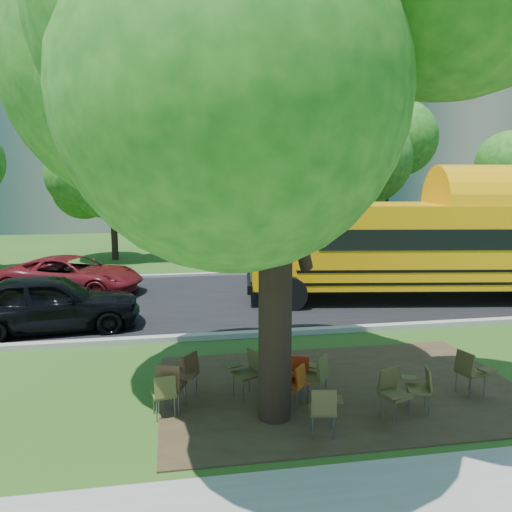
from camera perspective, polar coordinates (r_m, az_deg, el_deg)
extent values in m
plane|color=#214716|center=(10.45, 3.39, -14.25)|extent=(160.00, 160.00, 0.00)
cube|color=#382819|center=(10.27, 9.67, -14.72)|extent=(7.00, 4.50, 0.03)
cube|color=black|center=(17.00, -1.95, -4.89)|extent=(80.00, 8.00, 0.04)
cube|color=gray|center=(13.18, 0.42, -8.86)|extent=(80.00, 0.25, 0.14)
cube|color=gray|center=(20.96, -3.46, -2.06)|extent=(80.00, 0.25, 0.14)
cube|color=slate|center=(46.22, -17.58, 17.30)|extent=(38.00, 16.00, 22.00)
cube|color=gray|center=(54.74, 20.02, 17.43)|extent=(30.00, 16.00, 25.00)
cylinder|color=black|center=(25.61, -15.93, 3.45)|extent=(0.32, 0.32, 3.50)
sphere|color=#165513|center=(25.49, -16.18, 8.98)|extent=(4.80, 4.80, 4.80)
cylinder|color=black|center=(25.55, 13.94, 4.31)|extent=(0.38, 0.38, 4.20)
sphere|color=#165513|center=(25.48, 14.20, 10.91)|extent=(5.60, 5.60, 5.60)
cylinder|color=black|center=(8.25, 2.22, -2.72)|extent=(0.56, 0.56, 4.91)
sphere|color=#165513|center=(8.27, 2.39, 22.00)|extent=(7.20, 7.20, 7.20)
cube|color=orange|center=(18.10, 23.33, 1.32)|extent=(12.12, 4.40, 2.64)
cube|color=black|center=(18.20, 24.31, 2.24)|extent=(11.49, 4.35, 0.65)
cube|color=orange|center=(16.62, 1.93, -1.48)|extent=(1.73, 2.55, 1.02)
cube|color=black|center=(18.19, 23.19, -0.78)|extent=(12.15, 4.44, 0.09)
cube|color=black|center=(18.26, 23.11, -2.01)|extent=(12.15, 4.44, 0.09)
cylinder|color=black|center=(15.46, 3.91, -4.36)|extent=(1.11, 0.48, 1.08)
cylinder|color=black|center=(18.08, 3.16, -2.36)|extent=(1.11, 0.48, 1.08)
cube|color=brown|center=(9.10, -10.49, -15.28)|extent=(0.44, 0.43, 0.05)
cube|color=brown|center=(8.87, -10.34, -14.53)|extent=(0.37, 0.15, 0.37)
cube|color=brown|center=(9.21, -9.28, -14.20)|extent=(0.24, 0.29, 0.03)
cylinder|color=slate|center=(9.31, -11.60, -16.13)|extent=(0.02, 0.02, 0.41)
cylinder|color=slate|center=(9.08, -9.27, -16.74)|extent=(0.02, 0.02, 0.41)
cube|color=#502F1C|center=(9.23, -9.61, -14.43)|extent=(0.56, 0.54, 0.05)
cube|color=#502F1C|center=(8.97, -10.05, -13.54)|extent=(0.43, 0.23, 0.43)
cube|color=#502F1C|center=(9.24, -7.80, -13.51)|extent=(0.32, 0.36, 0.03)
cylinder|color=slate|center=(9.53, -10.29, -15.22)|extent=(0.03, 0.03, 0.48)
cylinder|color=slate|center=(9.12, -8.82, -16.36)|extent=(0.03, 0.03, 0.48)
cube|color=#A54511|center=(9.34, 4.18, -14.50)|extent=(0.52, 0.52, 0.05)
cube|color=#A54511|center=(9.20, 5.14, -13.55)|extent=(0.30, 0.34, 0.36)
cube|color=#A54511|center=(9.53, 4.05, -13.30)|extent=(0.32, 0.31, 0.03)
cylinder|color=slate|center=(9.36, 2.86, -15.81)|extent=(0.02, 0.02, 0.41)
cylinder|color=slate|center=(9.49, 5.44, -15.46)|extent=(0.02, 0.02, 0.41)
cube|color=#A73011|center=(9.52, 4.90, -13.87)|extent=(0.48, 0.47, 0.05)
cube|color=#A73011|center=(9.60, 4.92, -12.32)|extent=(0.39, 0.18, 0.38)
cube|color=#A73011|center=(9.35, 3.47, -13.53)|extent=(0.27, 0.31, 0.03)
cylinder|color=slate|center=(9.46, 5.91, -15.47)|extent=(0.02, 0.02, 0.43)
cylinder|color=slate|center=(9.76, 3.89, -14.65)|extent=(0.02, 0.02, 0.43)
cube|color=#473D1F|center=(8.41, 7.58, -17.08)|extent=(0.47, 0.46, 0.05)
cube|color=#473D1F|center=(8.16, 7.78, -16.27)|extent=(0.40, 0.16, 0.40)
cube|color=#473D1F|center=(8.52, 9.10, -15.89)|extent=(0.26, 0.31, 0.03)
cylinder|color=slate|center=(8.64, 6.23, -17.95)|extent=(0.02, 0.02, 0.44)
cylinder|color=slate|center=(8.39, 8.90, -18.89)|extent=(0.02, 0.02, 0.44)
cube|color=#453C1E|center=(9.11, 15.66, -15.08)|extent=(0.55, 0.53, 0.05)
cube|color=#453C1E|center=(9.14, 14.88, -13.41)|extent=(0.42, 0.23, 0.41)
cube|color=#453C1E|center=(8.80, 15.18, -15.05)|extent=(0.31, 0.35, 0.03)
cylinder|color=slate|center=(9.21, 17.20, -16.46)|extent=(0.02, 0.02, 0.46)
cylinder|color=slate|center=(9.20, 13.98, -16.33)|extent=(0.02, 0.02, 0.46)
cube|color=#4E4722|center=(9.55, 18.05, -14.29)|extent=(0.48, 0.49, 0.05)
cube|color=#4E4722|center=(9.50, 19.15, -13.11)|extent=(0.20, 0.39, 0.38)
cube|color=#4E4722|center=(9.69, 17.06, -13.17)|extent=(0.31, 0.28, 0.03)
cylinder|color=slate|center=(9.46, 17.17, -15.87)|extent=(0.02, 0.02, 0.42)
cylinder|color=slate|center=(9.81, 18.77, -15.03)|extent=(0.02, 0.02, 0.42)
cube|color=#453C1E|center=(10.53, 23.35, -12.13)|extent=(0.50, 0.52, 0.05)
cube|color=#453C1E|center=(10.33, 22.72, -11.18)|extent=(0.19, 0.42, 0.41)
cube|color=#453C1E|center=(10.44, 24.95, -11.71)|extent=(0.33, 0.29, 0.03)
cylinder|color=slate|center=(10.84, 23.23, -12.81)|extent=(0.02, 0.02, 0.46)
cylinder|color=slate|center=(10.39, 23.31, -13.80)|extent=(0.02, 0.02, 0.46)
cube|color=#482C19|center=(9.65, -8.37, -13.31)|extent=(0.61, 0.61, 0.05)
cube|color=#482C19|center=(9.46, -7.46, -12.25)|extent=(0.34, 0.39, 0.43)
cube|color=#482C19|center=(9.88, -8.17, -11.97)|extent=(0.38, 0.37, 0.03)
cylinder|color=slate|center=(9.72, -9.88, -14.71)|extent=(0.03, 0.03, 0.48)
cylinder|color=slate|center=(9.78, -6.81, -14.49)|extent=(0.03, 0.03, 0.48)
cube|color=#41391C|center=(9.62, -1.12, -13.36)|extent=(0.55, 0.57, 0.05)
cube|color=#41391C|center=(9.62, -0.16, -11.88)|extent=(0.26, 0.42, 0.42)
cube|color=#41391C|center=(9.70, -2.67, -12.38)|extent=(0.36, 0.33, 0.03)
cylinder|color=slate|center=(9.49, -1.48, -15.23)|extent=(0.02, 0.02, 0.47)
cylinder|color=slate|center=(9.93, -0.78, -14.07)|extent=(0.02, 0.02, 0.47)
cube|color=brown|center=(10.05, 2.31, -12.16)|extent=(0.62, 0.62, 0.06)
cube|color=brown|center=(10.02, 1.21, -10.72)|extent=(0.31, 0.44, 0.45)
cube|color=brown|center=(9.72, 2.70, -12.07)|extent=(0.39, 0.37, 0.03)
cylinder|color=slate|center=(10.26, 3.66, -13.21)|extent=(0.03, 0.03, 0.50)
cylinder|color=slate|center=(10.03, 0.90, -13.72)|extent=(0.03, 0.03, 0.50)
cube|color=#504B22|center=(9.53, 6.58, -13.66)|extent=(0.60, 0.60, 0.05)
cube|color=#504B22|center=(9.37, 7.67, -12.57)|extent=(0.34, 0.38, 0.42)
cube|color=#504B22|center=(9.75, 6.41, -12.33)|extent=(0.37, 0.36, 0.03)
cylinder|color=slate|center=(9.54, 5.11, -15.13)|extent=(0.02, 0.02, 0.47)
cylinder|color=slate|center=(9.71, 7.97, -14.74)|extent=(0.02, 0.02, 0.47)
imported|color=black|center=(14.48, -22.45, -4.96)|extent=(4.82, 2.35, 1.58)
imported|color=#5C0F14|center=(18.70, -20.23, -2.09)|extent=(5.35, 3.69, 1.36)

